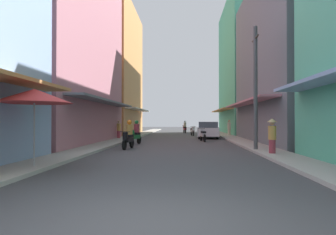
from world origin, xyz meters
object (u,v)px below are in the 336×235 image
object	(u,v)px
pedestrian_foreground	(119,130)
pedestrian_crossing	(229,128)
motorbike_black	(128,136)
motorbike_silver	(203,135)
parked_car	(208,130)
vendor_umbrella	(34,96)
utility_pole	(255,87)
pedestrian_midway	(272,135)
motorbike_white	(192,131)
motorbike_maroon	(185,127)
motorbike_green	(136,134)

from	to	relation	value
pedestrian_foreground	pedestrian_crossing	distance (m)	11.09
motorbike_black	pedestrian_foreground	size ratio (longest dim) A/B	1.15
motorbike_silver	parked_car	world-z (taller)	parked_car
pedestrian_crossing	vendor_umbrella	distance (m)	22.14
pedestrian_foreground	motorbike_black	bearing A→B (deg)	-73.57
pedestrian_crossing	parked_car	bearing A→B (deg)	-125.71
pedestrian_crossing	vendor_umbrella	bearing A→B (deg)	-114.18
vendor_umbrella	motorbike_black	bearing A→B (deg)	76.53
pedestrian_foreground	utility_pole	distance (m)	12.90
motorbike_black	pedestrian_crossing	bearing A→B (deg)	60.84
parked_car	pedestrian_midway	size ratio (longest dim) A/B	2.59
motorbike_white	motorbike_maroon	world-z (taller)	motorbike_maroon
motorbike_green	parked_car	xyz separation A→B (m)	(5.23, 7.07, 0.04)
motorbike_maroon	utility_pole	size ratio (longest dim) A/B	0.29
motorbike_silver	pedestrian_midway	distance (m)	9.30
motorbike_green	parked_car	bearing A→B (deg)	53.52
pedestrian_midway	pedestrian_foreground	bearing A→B (deg)	130.47
motorbike_white	motorbike_black	xyz separation A→B (m)	(-3.84, -14.61, 0.20)
motorbike_silver	motorbike_black	bearing A→B (deg)	-125.63
motorbike_black	motorbike_green	xyz separation A→B (m)	(-0.12, 3.00, 0.00)
motorbike_black	utility_pole	distance (m)	7.12
motorbike_maroon	motorbike_silver	bearing A→B (deg)	-84.99
motorbike_black	motorbike_maroon	distance (m)	21.67
motorbike_silver	parked_car	size ratio (longest dim) A/B	0.43
motorbike_green	motorbike_silver	bearing A→B (deg)	34.67
motorbike_white	pedestrian_foreground	xyz separation A→B (m)	(-6.19, -6.65, 0.28)
motorbike_maroon	pedestrian_midway	world-z (taller)	pedestrian_midway
motorbike_white	motorbike_silver	world-z (taller)	same
motorbike_green	pedestrian_crossing	bearing A→B (deg)	53.76
motorbike_green	motorbike_maroon	distance (m)	18.72
parked_car	pedestrian_crossing	world-z (taller)	pedestrian_crossing
motorbike_maroon	pedestrian_crossing	bearing A→B (deg)	-62.01
motorbike_green	utility_pole	world-z (taller)	utility_pole
pedestrian_midway	pedestrian_foreground	world-z (taller)	pedestrian_midway
parked_car	pedestrian_midway	distance (m)	13.03
motorbike_white	motorbike_green	xyz separation A→B (m)	(-3.96, -11.61, 0.20)
motorbike_silver	pedestrian_foreground	size ratio (longest dim) A/B	1.15
parked_car	vendor_umbrella	bearing A→B (deg)	-111.72
vendor_umbrella	motorbike_white	bearing A→B (deg)	75.67
pedestrian_crossing	utility_pole	world-z (taller)	utility_pole
motorbike_black	utility_pole	bearing A→B (deg)	-8.76
motorbike_black	motorbike_silver	size ratio (longest dim) A/B	1.00
parked_car	pedestrian_crossing	xyz separation A→B (m)	(2.29, 3.18, 0.07)
pedestrian_crossing	motorbike_maroon	bearing A→B (deg)	117.99
motorbike_black	vendor_umbrella	size ratio (longest dim) A/B	0.71
motorbike_maroon	utility_pole	xyz separation A→B (m)	(3.55, -22.47, 2.49)
motorbike_black	parked_car	xyz separation A→B (m)	(5.11, 10.07, 0.04)
utility_pole	motorbike_silver	bearing A→B (deg)	107.22
motorbike_silver	utility_pole	distance (m)	7.93
pedestrian_midway	vendor_umbrella	size ratio (longest dim) A/B	0.64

